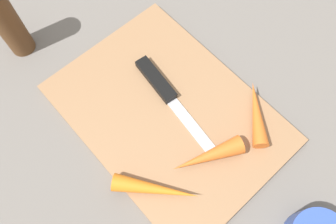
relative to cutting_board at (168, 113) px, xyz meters
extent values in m
plane|color=slate|center=(0.00, 0.00, -0.01)|extent=(1.40, 1.40, 0.00)
cube|color=#99704C|center=(0.00, 0.00, 0.00)|extent=(0.36, 0.26, 0.01)
cube|color=#B7B7BC|center=(-0.04, -0.01, 0.01)|extent=(0.11, 0.03, 0.00)
cube|color=black|center=(0.05, -0.02, 0.01)|extent=(0.09, 0.03, 0.01)
cone|color=orange|center=(-0.10, 0.01, 0.02)|extent=(0.07, 0.11, 0.03)
cone|color=orange|center=(-0.08, 0.10, 0.02)|extent=(0.11, 0.10, 0.03)
cone|color=orange|center=(-0.10, -0.10, 0.02)|extent=(0.10, 0.09, 0.03)
cylinder|color=brown|center=(0.27, 0.10, 0.06)|extent=(0.04, 0.04, 0.14)
camera|label=1|loc=(-0.16, 0.14, 0.49)|focal=35.52mm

